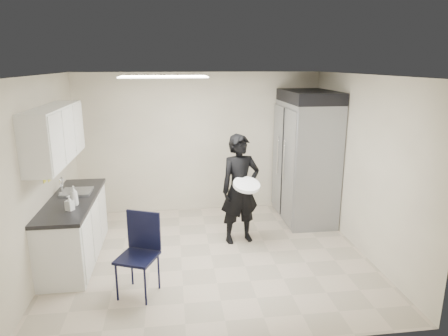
{
  "coord_description": "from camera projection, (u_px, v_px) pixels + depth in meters",
  "views": [
    {
      "loc": [
        -0.51,
        -5.35,
        2.76
      ],
      "look_at": [
        0.22,
        0.2,
        1.28
      ],
      "focal_mm": 32.0,
      "sensor_mm": 36.0,
      "label": 1
    }
  ],
  "objects": [
    {
      "name": "lower_counter",
      "position": [
        75.0,
        230.0,
        5.74
      ],
      "size": [
        0.6,
        1.9,
        0.86
      ],
      "primitive_type": "cube",
      "color": "silver",
      "rests_on": "floor"
    },
    {
      "name": "fridge_compressor",
      "position": [
        309.0,
        97.0,
        6.79
      ],
      "size": [
        0.8,
        1.35,
        0.2
      ],
      "primitive_type": "cube",
      "color": "black",
      "rests_on": "commercial_fridge"
    },
    {
      "name": "notice_sticker_left",
      "position": [
        45.0,
        180.0,
        5.4
      ],
      "size": [
        0.0,
        0.12,
        0.07
      ],
      "primitive_type": "cube",
      "color": "yellow",
      "rests_on": "left_wall"
    },
    {
      "name": "bucket_lid",
      "position": [
        247.0,
        185.0,
        5.92
      ],
      "size": [
        0.48,
        0.48,
        0.05
      ],
      "primitive_type": "cylinder",
      "rotation": [
        0.0,
        0.0,
        0.22
      ],
      "color": "white",
      "rests_on": "man_tuxedo"
    },
    {
      "name": "soap_bottle_a",
      "position": [
        74.0,
        196.0,
        5.31
      ],
      "size": [
        0.14,
        0.14,
        0.27
      ],
      "primitive_type": "imported",
      "rotation": [
        0.0,
        0.0,
        0.45
      ],
      "color": "silver",
      "rests_on": "countertop"
    },
    {
      "name": "folding_chair",
      "position": [
        137.0,
        258.0,
        4.79
      ],
      "size": [
        0.57,
        0.57,
        0.98
      ],
      "primitive_type": "cube",
      "rotation": [
        0.0,
        0.0,
        -0.4
      ],
      "color": "black",
      "rests_on": "floor"
    },
    {
      "name": "towel_dispenser",
      "position": [
        72.0,
        135.0,
        6.51
      ],
      "size": [
        0.22,
        0.3,
        0.35
      ],
      "primitive_type": "cube",
      "color": "black",
      "rests_on": "left_wall"
    },
    {
      "name": "commercial_fridge",
      "position": [
        306.0,
        162.0,
        7.08
      ],
      "size": [
        0.8,
        1.35,
        2.1
      ],
      "primitive_type": "cube",
      "color": "gray",
      "rests_on": "floor"
    },
    {
      "name": "countertop",
      "position": [
        72.0,
        200.0,
        5.62
      ],
      "size": [
        0.64,
        1.95,
        0.05
      ],
      "primitive_type": "cube",
      "color": "black",
      "rests_on": "lower_counter"
    },
    {
      "name": "man_tuxedo",
      "position": [
        240.0,
        189.0,
        6.18
      ],
      "size": [
        0.71,
        0.55,
        1.72
      ],
      "primitive_type": "imported",
      "rotation": [
        0.0,
        0.0,
        0.22
      ],
      "color": "black",
      "rests_on": "floor"
    },
    {
      "name": "ceiling",
      "position": [
        209.0,
        75.0,
        5.23
      ],
      "size": [
        4.5,
        4.5,
        0.0
      ],
      "primitive_type": "plane",
      "rotation": [
        3.14,
        0.0,
        0.0
      ],
      "color": "silver",
      "rests_on": "back_wall"
    },
    {
      "name": "right_wall",
      "position": [
        363.0,
        165.0,
        5.85
      ],
      "size": [
        0.0,
        4.0,
        4.0
      ],
      "primitive_type": "plane",
      "rotation": [
        1.57,
        0.0,
        -1.57
      ],
      "color": "beige",
      "rests_on": "floor"
    },
    {
      "name": "notice_sticker_right",
      "position": [
        49.0,
        179.0,
        5.6
      ],
      "size": [
        0.0,
        0.12,
        0.07
      ],
      "primitive_type": "cube",
      "color": "yellow",
      "rests_on": "left_wall"
    },
    {
      "name": "back_wall",
      "position": [
        200.0,
        143.0,
        7.48
      ],
      "size": [
        4.5,
        0.0,
        4.5
      ],
      "primitive_type": "plane",
      "rotation": [
        1.57,
        0.0,
        0.0
      ],
      "color": "beige",
      "rests_on": "floor"
    },
    {
      "name": "ceiling_panel",
      "position": [
        164.0,
        77.0,
        5.55
      ],
      "size": [
        1.2,
        0.6,
        0.02
      ],
      "primitive_type": "cube",
      "color": "white",
      "rests_on": "ceiling"
    },
    {
      "name": "soap_bottle_b",
      "position": [
        69.0,
        203.0,
        5.14
      ],
      "size": [
        0.12,
        0.12,
        0.2
      ],
      "primitive_type": "imported",
      "rotation": [
        0.0,
        0.0,
        -0.49
      ],
      "color": "#B8B6C3",
      "rests_on": "countertop"
    },
    {
      "name": "upper_cabinets",
      "position": [
        55.0,
        134.0,
        5.36
      ],
      "size": [
        0.35,
        1.8,
        0.75
      ],
      "primitive_type": "cube",
      "color": "silver",
      "rests_on": "left_wall"
    },
    {
      "name": "left_wall",
      "position": [
        41.0,
        176.0,
        5.28
      ],
      "size": [
        0.0,
        4.0,
        4.0
      ],
      "primitive_type": "plane",
      "rotation": [
        1.57,
        0.0,
        1.57
      ],
      "color": "beige",
      "rests_on": "floor"
    },
    {
      "name": "sink",
      "position": [
        77.0,
        195.0,
        5.86
      ],
      "size": [
        0.42,
        0.4,
        0.14
      ],
      "primitive_type": "cube",
      "color": "gray",
      "rests_on": "countertop"
    },
    {
      "name": "floor",
      "position": [
        211.0,
        255.0,
        5.9
      ],
      "size": [
        4.5,
        4.5,
        0.0
      ],
      "primitive_type": "plane",
      "color": "#B7A58F",
      "rests_on": "ground"
    },
    {
      "name": "faucet",
      "position": [
        62.0,
        186.0,
        5.8
      ],
      "size": [
        0.02,
        0.02,
        0.24
      ],
      "primitive_type": "cylinder",
      "color": "silver",
      "rests_on": "countertop"
    }
  ]
}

